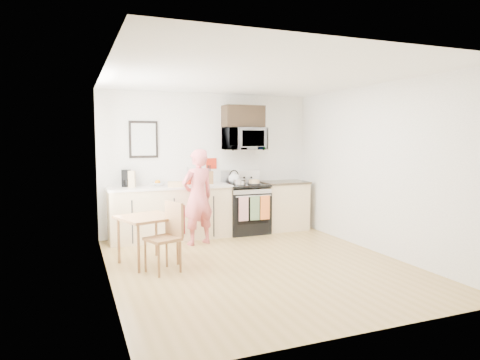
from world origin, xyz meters
name	(u,v)px	position (x,y,z in m)	size (l,w,h in m)	color
floor	(258,265)	(0.00, 0.00, 0.00)	(4.60, 4.60, 0.00)	olive
back_wall	(209,164)	(0.00, 2.30, 1.30)	(4.00, 0.04, 2.60)	beige
front_wall	(365,191)	(0.00, -2.30, 1.30)	(4.00, 0.04, 2.60)	beige
left_wall	(107,177)	(-2.00, 0.00, 1.30)	(0.04, 4.60, 2.60)	beige
right_wall	(377,169)	(2.00, 0.00, 1.30)	(0.04, 4.60, 2.60)	beige
ceiling	(259,76)	(0.00, 0.00, 2.60)	(4.00, 4.60, 0.04)	white
window	(105,154)	(-1.96, 0.80, 1.55)	(0.06, 1.40, 1.50)	silver
cabinet_left	(171,214)	(-0.80, 2.00, 0.45)	(2.10, 0.60, 0.90)	#D0B085
countertop_left	(170,187)	(-0.80, 2.00, 0.92)	(2.14, 0.64, 0.04)	silver
cabinet_right	(284,206)	(1.43, 2.00, 0.45)	(0.84, 0.60, 0.90)	#D0B085
countertop_right	(284,182)	(1.43, 2.00, 0.92)	(0.88, 0.64, 0.04)	black
range	(246,210)	(0.63, 1.98, 0.44)	(0.76, 0.70, 1.16)	black
microwave	(244,139)	(0.63, 2.08, 1.76)	(0.76, 0.51, 0.42)	#BBBBC0
upper_cabinet	(243,116)	(0.63, 2.12, 2.18)	(0.76, 0.35, 0.40)	black
wall_art	(143,139)	(-1.20, 2.28, 1.75)	(0.50, 0.04, 0.65)	black
wall_trivet	(211,164)	(0.05, 2.28, 1.30)	(0.20, 0.02, 0.20)	#A41F0E
person	(198,197)	(-0.46, 1.45, 0.80)	(0.58, 0.38, 1.60)	#B63236
dining_table	(148,222)	(-1.43, 0.61, 0.60)	(0.80, 0.80, 0.68)	brown
chair	(171,227)	(-1.19, 0.20, 0.60)	(0.54, 0.51, 0.92)	brown
knife_block	(209,177)	(-0.06, 2.09, 1.06)	(0.11, 0.15, 0.23)	brown
utensil_crock	(188,177)	(-0.44, 2.14, 1.07)	(0.11, 0.11, 0.32)	#A41F0E
fruit_bowl	(159,183)	(-0.97, 2.14, 0.98)	(0.25, 0.25, 0.10)	silver
milk_carton	(132,179)	(-1.45, 2.02, 1.08)	(0.11, 0.11, 0.28)	tan
coffee_maker	(126,179)	(-1.52, 2.19, 1.07)	(0.18, 0.25, 0.29)	black
bread_bag	(176,184)	(-0.75, 1.79, 0.99)	(0.26, 0.12, 0.10)	#E0B876
cake	(254,182)	(0.75, 1.88, 0.96)	(0.25, 0.25, 0.08)	black
kettle	(234,178)	(0.42, 2.06, 1.04)	(0.21, 0.21, 0.26)	silver
pot	(240,182)	(0.46, 1.87, 0.98)	(0.20, 0.34, 0.10)	#BBBBC0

